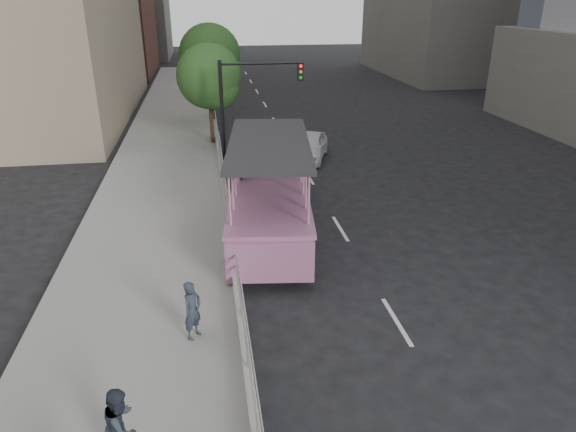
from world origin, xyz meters
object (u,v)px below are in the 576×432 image
object	(u,v)px
pedestrian_mid	(122,426)
street_tree_near	(211,79)
duck_boat	(270,188)
street_tree_far	(212,58)
parking_sign	(242,181)
traffic_signal	(246,96)
pedestrian_near	(192,310)
car	(309,146)

from	to	relation	value
pedestrian_mid	street_tree_near	world-z (taller)	street_tree_near
duck_boat	street_tree_far	distance (m)	17.01
pedestrian_mid	parking_sign	world-z (taller)	parking_sign
parking_sign	traffic_signal	size ratio (longest dim) A/B	0.51
pedestrian_near	street_tree_near	xyz separation A→B (m)	(1.00, 18.15, 2.76)
car	traffic_signal	xyz separation A→B (m)	(-3.28, -0.36, 2.80)
street_tree_near	car	bearing A→B (deg)	-32.18
street_tree_far	parking_sign	bearing A→B (deg)	-88.09
pedestrian_near	pedestrian_mid	world-z (taller)	pedestrian_mid
street_tree_far	street_tree_near	bearing A→B (deg)	-91.91
traffic_signal	street_tree_near	distance (m)	3.80
pedestrian_near	pedestrian_mid	distance (m)	3.68
pedestrian_near	parking_sign	distance (m)	7.58
car	traffic_signal	bearing A→B (deg)	-153.61
duck_boat	car	xyz separation A→B (m)	(3.05, 7.59, -0.60)
duck_boat	pedestrian_near	world-z (taller)	duck_boat
duck_boat	street_tree_far	size ratio (longest dim) A/B	1.67
parking_sign	traffic_signal	bearing A→B (deg)	83.52
car	street_tree_near	world-z (taller)	street_tree_near
car	street_tree_near	bearing A→B (deg)	168.01
car	parking_sign	size ratio (longest dim) A/B	1.54
duck_boat	car	distance (m)	8.21
duck_boat	pedestrian_mid	size ratio (longest dim) A/B	6.79
street_tree_near	pedestrian_mid	bearing A→B (deg)	-95.76
pedestrian_near	pedestrian_mid	xyz separation A→B (m)	(-1.18, -3.49, 0.03)
street_tree_near	street_tree_far	xyz separation A→B (m)	(0.20, 6.00, 0.49)
car	street_tree_far	distance (m)	10.83
car	street_tree_far	world-z (taller)	street_tree_far
parking_sign	street_tree_near	distance (m)	11.04
traffic_signal	street_tree_far	distance (m)	9.57
duck_boat	street_tree_near	world-z (taller)	street_tree_near
traffic_signal	street_tree_far	size ratio (longest dim) A/B	0.81
duck_boat	car	size ratio (longest dim) A/B	2.63
car	parking_sign	xyz separation A→B (m)	(-4.12, -7.73, 0.98)
parking_sign	street_tree_near	xyz separation A→B (m)	(-0.76, 10.80, 2.13)
pedestrian_near	street_tree_far	world-z (taller)	street_tree_far
street_tree_near	pedestrian_near	bearing A→B (deg)	-93.16
pedestrian_near	traffic_signal	size ratio (longest dim) A/B	0.29
duck_boat	parking_sign	distance (m)	1.14
street_tree_far	traffic_signal	bearing A→B (deg)	-81.57
pedestrian_mid	parking_sign	bearing A→B (deg)	-3.27
duck_boat	traffic_signal	size ratio (longest dim) A/B	2.08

